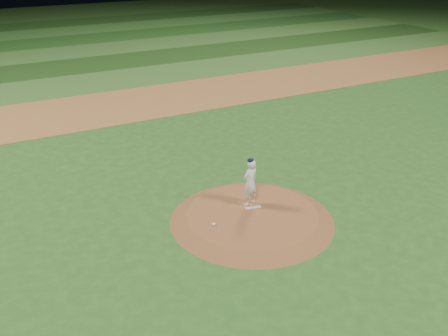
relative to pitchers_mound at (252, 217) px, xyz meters
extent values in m
plane|color=#29581C|center=(0.00, 0.00, -0.12)|extent=(120.00, 120.00, 0.00)
cube|color=#995F2F|center=(0.00, 14.00, -0.12)|extent=(70.00, 6.00, 0.02)
cube|color=#356424|center=(0.00, 19.50, -0.12)|extent=(70.00, 5.00, 0.02)
cube|color=#1D4014|center=(0.00, 24.50, -0.12)|extent=(70.00, 5.00, 0.02)
cube|color=#366625|center=(0.00, 29.50, -0.12)|extent=(70.00, 5.00, 0.02)
cube|color=#1E4D18|center=(0.00, 34.50, -0.12)|extent=(70.00, 5.00, 0.02)
cube|color=#326A26|center=(0.00, 39.50, -0.12)|extent=(70.00, 5.00, 0.02)
cube|color=#1E4717|center=(0.00, 44.50, -0.12)|extent=(70.00, 5.00, 0.02)
cone|color=brown|center=(0.00, 0.00, 0.00)|extent=(5.50, 5.50, 0.25)
cube|color=beige|center=(0.22, 0.30, 0.14)|extent=(0.58, 0.25, 0.03)
ellipsoid|color=white|center=(-1.46, -0.05, 0.16)|extent=(0.13, 0.13, 0.07)
imported|color=white|center=(0.25, 0.58, 0.96)|extent=(0.69, 0.53, 1.68)
ellipsoid|color=black|center=(0.25, 0.58, 1.78)|extent=(0.22, 0.22, 0.15)
camera|label=1|loc=(-7.60, -12.30, 8.60)|focal=40.00mm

